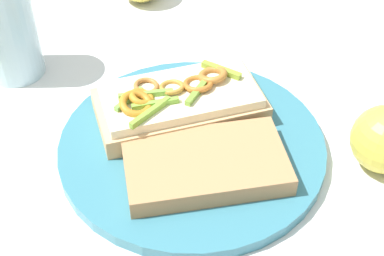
{
  "coord_description": "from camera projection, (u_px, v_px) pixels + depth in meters",
  "views": [
    {
      "loc": [
        0.05,
        -0.44,
        0.45
      ],
      "look_at": [
        0.0,
        0.0,
        0.03
      ],
      "focal_mm": 54.01,
      "sensor_mm": 36.0,
      "label": 1
    }
  ],
  "objects": [
    {
      "name": "plate",
      "position": [
        192.0,
        146.0,
        0.62
      ],
      "size": [
        0.29,
        0.29,
        0.01
      ],
      "primitive_type": "cylinder",
      "color": "teal",
      "rests_on": "ground_plane"
    },
    {
      "name": "bread_slice_side",
      "position": [
        206.0,
        165.0,
        0.58
      ],
      "size": [
        0.18,
        0.14,
        0.02
      ],
      "primitive_type": "cube",
      "rotation": [
        0.0,
        0.0,
        0.31
      ],
      "color": "tan",
      "rests_on": "plate"
    },
    {
      "name": "ground_plane",
      "position": [
        192.0,
        151.0,
        0.63
      ],
      "size": [
        2.0,
        2.0,
        0.0
      ],
      "primitive_type": "plane",
      "color": "silver",
      "rests_on": "ground"
    },
    {
      "name": "drinking_glass",
      "position": [
        7.0,
        29.0,
        0.69
      ],
      "size": [
        0.07,
        0.07,
        0.13
      ],
      "primitive_type": "cylinder",
      "color": "silver",
      "rests_on": "ground_plane"
    },
    {
      "name": "sandwich",
      "position": [
        179.0,
        102.0,
        0.64
      ],
      "size": [
        0.2,
        0.16,
        0.05
      ],
      "rotation": [
        0.0,
        0.0,
        0.43
      ],
      "color": "tan",
      "rests_on": "plate"
    }
  ]
}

